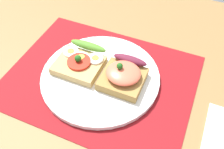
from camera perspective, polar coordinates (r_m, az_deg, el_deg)
The scene contains 5 objects.
ground_plane at distance 61.36cm, azimuth -2.58°, elevation -1.94°, with size 120.00×90.00×3.20cm, color olive.
placemat at distance 60.02cm, azimuth -2.63°, elevation -0.89°, with size 43.56×33.96×0.30cm, color maroon.
plate at distance 59.48cm, azimuth -2.66°, elevation -0.45°, with size 27.92×27.92×1.11cm, color white.
sandwich_egg_tomato at distance 60.55cm, azimuth -7.10°, elevation 3.06°, with size 10.80×10.64×4.11cm.
sandwich_salmon at distance 56.14cm, azimuth 2.56°, elevation -0.26°, with size 9.51×10.60×5.79cm.
Camera 1 is at (17.81, -34.54, 45.89)cm, focal length 40.32 mm.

